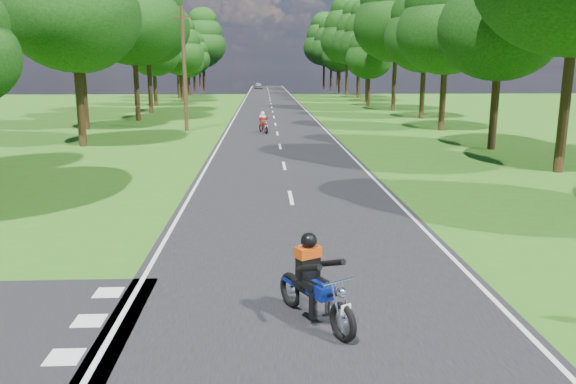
{
  "coord_description": "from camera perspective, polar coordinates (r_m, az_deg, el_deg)",
  "views": [
    {
      "loc": [
        -0.86,
        -9.7,
        4.16
      ],
      "look_at": [
        -0.26,
        4.0,
        1.1
      ],
      "focal_mm": 35.0,
      "sensor_mm": 36.0,
      "label": 1
    }
  ],
  "objects": [
    {
      "name": "distant_car",
      "position": [
        112.01,
        -3.06,
        10.75
      ],
      "size": [
        1.89,
        3.74,
        1.22
      ],
      "primitive_type": "imported",
      "rotation": [
        0.0,
        0.0,
        0.13
      ],
      "color": "#B2B5BA",
      "rests_on": "main_road"
    },
    {
      "name": "ground",
      "position": [
        10.59,
        2.41,
        -10.57
      ],
      "size": [
        160.0,
        160.0,
        0.0
      ],
      "primitive_type": "plane",
      "color": "#335F15",
      "rests_on": "ground"
    },
    {
      "name": "rider_far_red",
      "position": [
        36.22,
        -2.52,
        7.09
      ],
      "size": [
        0.95,
        1.73,
        1.37
      ],
      "primitive_type": null,
      "rotation": [
        0.0,
        0.0,
        0.26
      ],
      "color": "maroon",
      "rests_on": "main_road"
    },
    {
      "name": "telegraph_pole",
      "position": [
        38.05,
        -10.48,
        12.24
      ],
      "size": [
        1.2,
        0.26,
        8.0
      ],
      "color": "#382616",
      "rests_on": "ground"
    },
    {
      "name": "treeline",
      "position": [
        69.92,
        -0.62,
        15.93
      ],
      "size": [
        40.0,
        115.35,
        14.78
      ],
      "color": "black",
      "rests_on": "ground"
    },
    {
      "name": "rider_near_blue",
      "position": [
        9.26,
        2.8,
        -8.88
      ],
      "size": [
        1.41,
        1.87,
        1.51
      ],
      "primitive_type": null,
      "rotation": [
        0.0,
        0.0,
        0.51
      ],
      "color": "navy",
      "rests_on": "main_road"
    },
    {
      "name": "road_markings",
      "position": [
        57.98,
        -1.77,
        8.48
      ],
      "size": [
        7.4,
        140.0,
        0.01
      ],
      "color": "silver",
      "rests_on": "main_road"
    },
    {
      "name": "main_road",
      "position": [
        59.85,
        -1.67,
        8.59
      ],
      "size": [
        7.0,
        140.0,
        0.02
      ],
      "primitive_type": "cube",
      "color": "black",
      "rests_on": "ground"
    }
  ]
}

